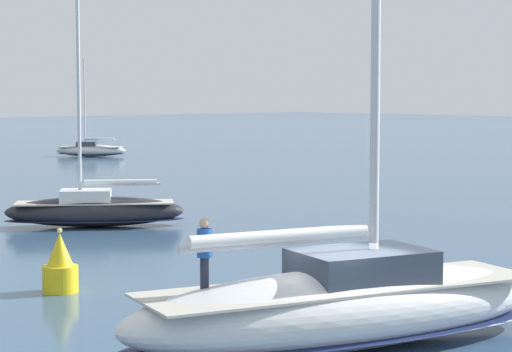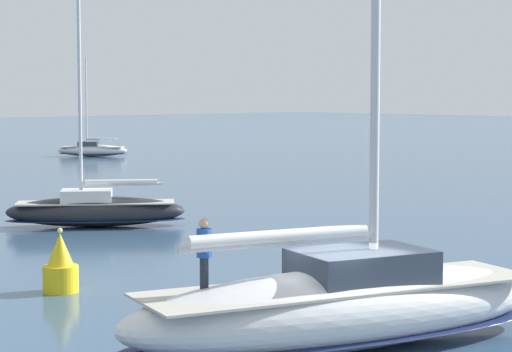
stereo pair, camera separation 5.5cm
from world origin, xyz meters
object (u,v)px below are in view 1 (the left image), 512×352
Objects in this scene: sailboat_moored_near_marina at (91,150)px; channel_buoy at (60,267)px; sailboat_moored_mid_channel at (94,210)px; sailboat_main at (342,304)px.

sailboat_moored_near_marina is 4.69× the size of channel_buoy.
channel_buoy is (-36.71, -53.80, 0.15)m from sailboat_moored_near_marina.
sailboat_moored_near_marina is at bearing 56.69° from sailboat_moored_mid_channel.
sailboat_moored_near_marina is 65.13m from channel_buoy.
sailboat_main is at bearing -118.84° from sailboat_moored_near_marina.
sailboat_moored_mid_channel reaches higher than sailboat_moored_near_marina.
channel_buoy is (-9.18, -11.89, 0.02)m from sailboat_moored_mid_channel.
sailboat_moored_mid_channel is (-27.54, -41.91, 0.13)m from sailboat_moored_near_marina.
sailboat_main is 1.39× the size of sailboat_moored_mid_channel.
sailboat_moored_mid_channel is (7.83, 22.31, -0.30)m from sailboat_main.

